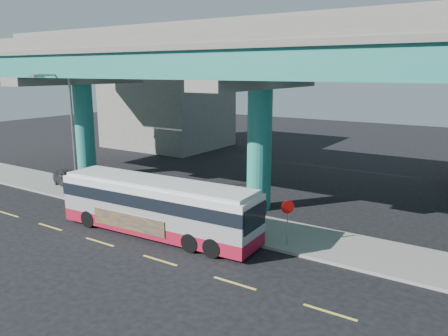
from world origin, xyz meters
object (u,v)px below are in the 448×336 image
Objects in this scene: transit_bus at (157,205)px; stop_sign at (288,213)px; street_lamp at (64,119)px; parked_car at (69,178)px.

transit_bus is 5.05× the size of stop_sign.
transit_bus is at bearing -8.19° from street_lamp.
street_lamp is 3.63× the size of stop_sign.
parked_car is at bearing 153.01° from stop_sign.
stop_sign is (18.15, -1.42, 1.00)m from parked_car.
transit_bus reaches higher than parked_car.
street_lamp is (2.93, -2.17, 4.72)m from parked_car.
parked_car is (-11.66, 3.43, -0.84)m from transit_bus.
parked_car is 18.23m from stop_sign.
stop_sign is (6.49, 2.01, 0.17)m from transit_bus.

